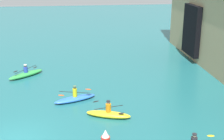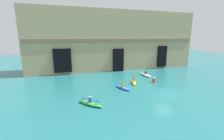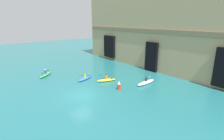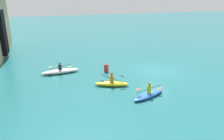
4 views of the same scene
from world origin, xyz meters
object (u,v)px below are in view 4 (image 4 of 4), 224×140
Objects in this scene: kayak_white at (60,71)px; marker_buoy at (106,66)px; kayak_blue at (149,94)px; kayak_yellow at (112,83)px.

marker_buoy is (-0.84, -4.40, 0.29)m from kayak_white.
kayak_yellow is (2.76, 2.05, 0.03)m from kayak_blue.
kayak_blue is 3.44m from kayak_yellow.
kayak_white is 4.49m from marker_buoy.
kayak_blue is 6.51m from marker_buoy.
kayak_white is 9.28m from kayak_blue.
kayak_white is at bearing 79.15° from marker_buoy.
kayak_blue is at bearing -166.70° from marker_buoy.
marker_buoy is at bearing 81.48° from kayak_blue.
kayak_yellow reaches higher than kayak_white.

